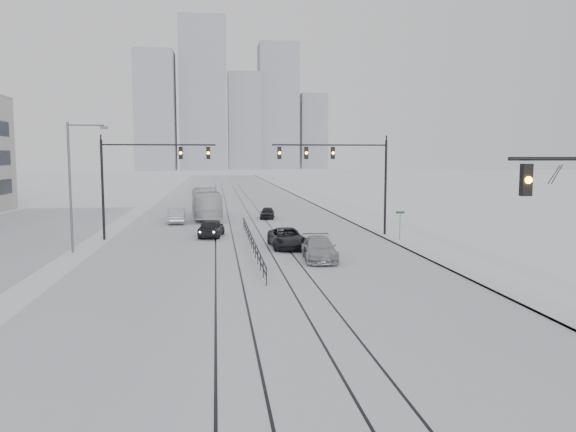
# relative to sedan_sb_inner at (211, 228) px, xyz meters

# --- Properties ---
(road) EXTENTS (22.00, 260.00, 0.02)m
(road) POSITION_rel_sedan_sb_inner_xyz_m (2.95, 23.69, -0.74)
(road) COLOR silver
(road) RESTS_ON ground
(sidewalk_east) EXTENTS (5.00, 260.00, 0.16)m
(sidewalk_east) POSITION_rel_sedan_sb_inner_xyz_m (16.45, 23.69, -0.67)
(sidewalk_east) COLOR white
(sidewalk_east) RESTS_ON ground
(curb) EXTENTS (0.10, 260.00, 0.12)m
(curb) POSITION_rel_sedan_sb_inner_xyz_m (14.00, 23.69, -0.69)
(curb) COLOR gray
(curb) RESTS_ON ground
(tram_rails) EXTENTS (5.30, 180.00, 0.01)m
(tram_rails) POSITION_rel_sedan_sb_inner_xyz_m (2.95, 3.69, -0.73)
(tram_rails) COLOR black
(tram_rails) RESTS_ON ground
(skyline) EXTENTS (96.00, 48.00, 72.00)m
(skyline) POSITION_rel_sedan_sb_inner_xyz_m (7.97, 237.32, 29.90)
(skyline) COLOR #8F939D
(skyline) RESTS_ON ground
(traffic_mast_ne) EXTENTS (9.60, 0.37, 8.00)m
(traffic_mast_ne) POSITION_rel_sedan_sb_inner_xyz_m (11.10, -1.32, 5.01)
(traffic_mast_ne) COLOR black
(traffic_mast_ne) RESTS_ON ground
(traffic_mast_nw) EXTENTS (9.10, 0.37, 8.00)m
(traffic_mast_nw) POSITION_rel_sedan_sb_inner_xyz_m (-5.58, -0.31, 4.82)
(traffic_mast_nw) COLOR black
(traffic_mast_nw) RESTS_ON ground
(street_light_west) EXTENTS (2.73, 0.25, 9.00)m
(street_light_west) POSITION_rel_sedan_sb_inner_xyz_m (-9.25, -6.31, 4.46)
(street_light_west) COLOR #595B60
(street_light_west) RESTS_ON ground
(median_fence) EXTENTS (0.06, 24.00, 1.00)m
(median_fence) POSITION_rel_sedan_sb_inner_xyz_m (2.95, -6.31, -0.22)
(median_fence) COLOR black
(median_fence) RESTS_ON ground
(street_sign) EXTENTS (0.70, 0.06, 2.40)m
(street_sign) POSITION_rel_sedan_sb_inner_xyz_m (14.75, -4.31, 0.86)
(street_sign) COLOR #595B60
(street_sign) RESTS_ON ground
(sedan_sb_inner) EXTENTS (2.46, 4.63, 1.50)m
(sedan_sb_inner) POSITION_rel_sedan_sb_inner_xyz_m (0.00, 0.00, 0.00)
(sedan_sb_inner) COLOR black
(sedan_sb_inner) RESTS_ON ground
(sedan_sb_outer) EXTENTS (1.80, 4.74, 1.54)m
(sedan_sb_outer) POSITION_rel_sedan_sb_inner_xyz_m (-3.51, 10.13, 0.02)
(sedan_sb_outer) COLOR #BABBC3
(sedan_sb_outer) RESTS_ON ground
(sedan_nb_front) EXTENTS (2.56, 5.24, 1.43)m
(sedan_nb_front) POSITION_rel_sedan_sb_inner_xyz_m (5.54, -6.28, -0.03)
(sedan_nb_front) COLOR black
(sedan_nb_front) RESTS_ON ground
(sedan_nb_right) EXTENTS (2.41, 5.21, 1.47)m
(sedan_nb_right) POSITION_rel_sedan_sb_inner_xyz_m (6.98, -11.43, -0.01)
(sedan_nb_right) COLOR #9C9FA3
(sedan_nb_right) RESTS_ON ground
(sedan_nb_far) EXTENTS (1.96, 3.80, 1.24)m
(sedan_nb_far) POSITION_rel_sedan_sb_inner_xyz_m (5.87, 13.21, -0.13)
(sedan_nb_far) COLOR black
(sedan_nb_far) RESTS_ON ground
(box_truck) EXTENTS (3.45, 11.58, 3.18)m
(box_truck) POSITION_rel_sedan_sb_inner_xyz_m (-0.66, 14.35, 0.84)
(box_truck) COLOR silver
(box_truck) RESTS_ON ground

